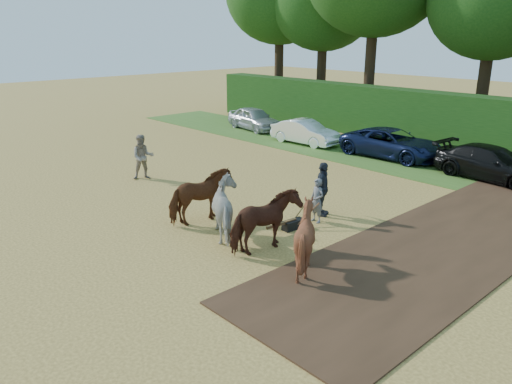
{
  "coord_description": "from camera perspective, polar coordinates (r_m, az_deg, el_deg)",
  "views": [
    {
      "loc": [
        7.89,
        -7.64,
        6.21
      ],
      "look_at": [
        -3.03,
        2.44,
        1.4
      ],
      "focal_mm": 35.0,
      "sensor_mm": 36.0,
      "label": 1
    }
  ],
  "objects": [
    {
      "name": "grass_verge",
      "position": [
        23.85,
        26.27,
        0.98
      ],
      "size": [
        50.0,
        5.0,
        0.03
      ],
      "primitive_type": "cube",
      "color": "#38601E",
      "rests_on": "ground"
    },
    {
      "name": "spectator_far",
      "position": [
        17.5,
        7.59,
        0.32
      ],
      "size": [
        0.93,
        1.22,
        1.92
      ],
      "primitive_type": "imported",
      "rotation": [
        0.0,
        0.0,
        2.04
      ],
      "color": "#252A32",
      "rests_on": "ground"
    },
    {
      "name": "earth_strip",
      "position": [
        17.13,
        22.11,
        -4.63
      ],
      "size": [
        4.5,
        17.0,
        0.05
      ],
      "primitive_type": "cube",
      "color": "#472D1C",
      "rests_on": "ground"
    },
    {
      "name": "ground",
      "position": [
        12.62,
        1.23,
        -11.56
      ],
      "size": [
        120.0,
        120.0,
        0.0
      ],
      "primitive_type": "plane",
      "color": "gold",
      "rests_on": "ground"
    },
    {
      "name": "plough_team",
      "position": [
        15.08,
        -0.78,
        -2.66
      ],
      "size": [
        6.11,
        4.26,
        1.83
      ],
      "color": "brown",
      "rests_on": "ground"
    },
    {
      "name": "spectator_near",
      "position": [
        22.28,
        -12.8,
        3.92
      ],
      "size": [
        1.09,
        1.19,
        1.97
      ],
      "primitive_type": "imported",
      "rotation": [
        0.0,
        0.0,
        1.11
      ],
      "color": "#BEAD95",
      "rests_on": "ground"
    }
  ]
}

